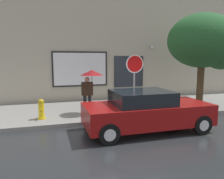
# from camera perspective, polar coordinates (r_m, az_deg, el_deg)

# --- Properties ---
(ground_plane) EXTENTS (60.00, 60.00, 0.00)m
(ground_plane) POSITION_cam_1_polar(r_m,az_deg,el_deg) (7.75, 5.98, -10.56)
(ground_plane) COLOR #282B2D
(sidewalk) EXTENTS (20.00, 4.00, 0.15)m
(sidewalk) POSITION_cam_1_polar(r_m,az_deg,el_deg) (10.46, -0.30, -5.16)
(sidewalk) COLOR gray
(sidewalk) RESTS_ON ground
(building_facade) EXTENTS (20.00, 0.67, 7.00)m
(building_facade) POSITION_cam_1_polar(r_m,az_deg,el_deg) (12.63, -3.55, 12.66)
(building_facade) COLOR #B2A893
(building_facade) RESTS_ON ground
(parked_car) EXTENTS (4.26, 1.91, 1.40)m
(parked_car) POSITION_cam_1_polar(r_m,az_deg,el_deg) (7.59, 8.79, -5.55)
(parked_car) COLOR maroon
(parked_car) RESTS_ON ground
(fire_hydrant) EXTENTS (0.30, 0.44, 0.78)m
(fire_hydrant) POSITION_cam_1_polar(r_m,az_deg,el_deg) (8.89, -17.87, -4.91)
(fire_hydrant) COLOR yellow
(fire_hydrant) RESTS_ON sidewalk
(pedestrian_with_umbrella) EXTENTS (0.96, 0.96, 1.85)m
(pedestrian_with_umbrella) POSITION_cam_1_polar(r_m,az_deg,el_deg) (9.21, -5.65, 2.71)
(pedestrian_with_umbrella) COLOR black
(pedestrian_with_umbrella) RESTS_ON sidewalk
(street_tree) EXTENTS (3.30, 2.81, 4.37)m
(street_tree) POSITION_cam_1_polar(r_m,az_deg,el_deg) (11.17, 23.35, 11.06)
(street_tree) COLOR #4C3823
(street_tree) RESTS_ON sidewalk
(stop_sign) EXTENTS (0.76, 0.10, 2.48)m
(stop_sign) POSITION_cam_1_polar(r_m,az_deg,el_deg) (9.17, 5.87, 4.46)
(stop_sign) COLOR gray
(stop_sign) RESTS_ON sidewalk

